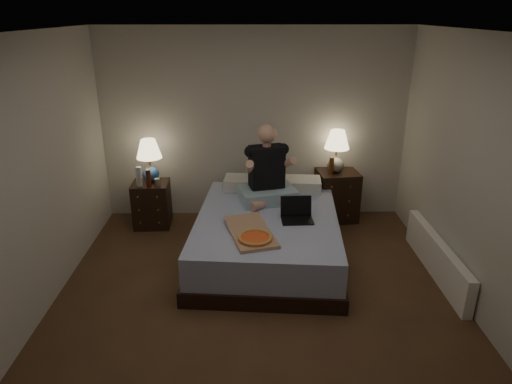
{
  "coord_description": "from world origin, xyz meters",
  "views": [
    {
      "loc": [
        -0.08,
        -3.63,
        2.65
      ],
      "look_at": [
        0.0,
        0.9,
        0.85
      ],
      "focal_mm": 32.0,
      "sensor_mm": 36.0,
      "label": 1
    }
  ],
  "objects_px": {
    "soda_can": "(157,182)",
    "radiator": "(437,258)",
    "beer_bottle_right": "(331,166)",
    "water_bottle": "(139,177)",
    "lamp_right": "(336,151)",
    "laptop": "(297,211)",
    "person": "(268,164)",
    "pizza_box": "(255,239)",
    "nightstand_left": "(152,204)",
    "lamp_left": "(150,161)",
    "beer_bottle_left": "(148,178)",
    "bed": "(267,236)",
    "nightstand_right": "(337,195)"
  },
  "relations": [
    {
      "from": "soda_can",
      "to": "radiator",
      "type": "distance_m",
      "value": 3.4
    },
    {
      "from": "beer_bottle_right",
      "to": "water_bottle",
      "type": "bearing_deg",
      "value": -176.02
    },
    {
      "from": "lamp_right",
      "to": "laptop",
      "type": "relative_size",
      "value": 1.65
    },
    {
      "from": "person",
      "to": "pizza_box",
      "type": "relative_size",
      "value": 1.22
    },
    {
      "from": "laptop",
      "to": "water_bottle",
      "type": "bearing_deg",
      "value": 152.29
    },
    {
      "from": "nightstand_left",
      "to": "laptop",
      "type": "height_order",
      "value": "laptop"
    },
    {
      "from": "lamp_right",
      "to": "beer_bottle_right",
      "type": "bearing_deg",
      "value": -125.11
    },
    {
      "from": "beer_bottle_right",
      "to": "person",
      "type": "bearing_deg",
      "value": -149.03
    },
    {
      "from": "lamp_left",
      "to": "person",
      "type": "xyz_separation_m",
      "value": [
        1.49,
        -0.5,
        0.11
      ]
    },
    {
      "from": "radiator",
      "to": "beer_bottle_right",
      "type": "bearing_deg",
      "value": 124.85
    },
    {
      "from": "soda_can",
      "to": "laptop",
      "type": "xyz_separation_m",
      "value": [
        1.68,
        -0.9,
        -0.01
      ]
    },
    {
      "from": "soda_can",
      "to": "pizza_box",
      "type": "xyz_separation_m",
      "value": [
        1.21,
        -1.39,
        -0.09
      ]
    },
    {
      "from": "nightstand_left",
      "to": "laptop",
      "type": "distance_m",
      "value": 2.09
    },
    {
      "from": "beer_bottle_left",
      "to": "laptop",
      "type": "distance_m",
      "value": 1.98
    },
    {
      "from": "bed",
      "to": "radiator",
      "type": "height_order",
      "value": "bed"
    },
    {
      "from": "nightstand_right",
      "to": "person",
      "type": "distance_m",
      "value": 1.31
    },
    {
      "from": "water_bottle",
      "to": "radiator",
      "type": "relative_size",
      "value": 0.16
    },
    {
      "from": "lamp_right",
      "to": "beer_bottle_left",
      "type": "distance_m",
      "value": 2.43
    },
    {
      "from": "beer_bottle_left",
      "to": "pizza_box",
      "type": "height_order",
      "value": "beer_bottle_left"
    },
    {
      "from": "nightstand_right",
      "to": "beer_bottle_right",
      "type": "xyz_separation_m",
      "value": [
        -0.11,
        -0.1,
        0.45
      ]
    },
    {
      "from": "soda_can",
      "to": "beer_bottle_right",
      "type": "distance_m",
      "value": 2.24
    },
    {
      "from": "lamp_right",
      "to": "water_bottle",
      "type": "bearing_deg",
      "value": -173.79
    },
    {
      "from": "bed",
      "to": "laptop",
      "type": "height_order",
      "value": "laptop"
    },
    {
      "from": "water_bottle",
      "to": "person",
      "type": "xyz_separation_m",
      "value": [
        1.6,
        -0.34,
        0.26
      ]
    },
    {
      "from": "lamp_left",
      "to": "soda_can",
      "type": "distance_m",
      "value": 0.31
    },
    {
      "from": "nightstand_right",
      "to": "beer_bottle_right",
      "type": "relative_size",
      "value": 2.94
    },
    {
      "from": "lamp_right",
      "to": "person",
      "type": "xyz_separation_m",
      "value": [
        -0.92,
        -0.61,
        0.03
      ]
    },
    {
      "from": "lamp_left",
      "to": "lamp_right",
      "type": "relative_size",
      "value": 1.0
    },
    {
      "from": "lamp_right",
      "to": "beer_bottle_right",
      "type": "distance_m",
      "value": 0.21
    },
    {
      "from": "lamp_left",
      "to": "person",
      "type": "height_order",
      "value": "person"
    },
    {
      "from": "beer_bottle_left",
      "to": "radiator",
      "type": "xyz_separation_m",
      "value": [
        3.26,
        -1.13,
        -0.51
      ]
    },
    {
      "from": "lamp_left",
      "to": "laptop",
      "type": "relative_size",
      "value": 1.65
    },
    {
      "from": "beer_bottle_left",
      "to": "pizza_box",
      "type": "relative_size",
      "value": 0.3
    },
    {
      "from": "nightstand_left",
      "to": "lamp_right",
      "type": "xyz_separation_m",
      "value": [
        2.41,
        0.17,
        0.66
      ]
    },
    {
      "from": "soda_can",
      "to": "radiator",
      "type": "relative_size",
      "value": 0.06
    },
    {
      "from": "pizza_box",
      "to": "radiator",
      "type": "distance_m",
      "value": 1.99
    },
    {
      "from": "nightstand_left",
      "to": "person",
      "type": "bearing_deg",
      "value": -18.51
    },
    {
      "from": "person",
      "to": "pizza_box",
      "type": "bearing_deg",
      "value": -112.61
    },
    {
      "from": "lamp_left",
      "to": "lamp_right",
      "type": "xyz_separation_m",
      "value": [
        2.41,
        0.11,
        0.08
      ]
    },
    {
      "from": "nightstand_right",
      "to": "soda_can",
      "type": "relative_size",
      "value": 6.75
    },
    {
      "from": "lamp_left",
      "to": "beer_bottle_right",
      "type": "height_order",
      "value": "lamp_left"
    },
    {
      "from": "nightstand_right",
      "to": "beer_bottle_left",
      "type": "height_order",
      "value": "beer_bottle_left"
    },
    {
      "from": "lamp_left",
      "to": "person",
      "type": "bearing_deg",
      "value": -18.59
    },
    {
      "from": "lamp_left",
      "to": "water_bottle",
      "type": "relative_size",
      "value": 2.24
    },
    {
      "from": "nightstand_right",
      "to": "lamp_right",
      "type": "xyz_separation_m",
      "value": [
        -0.04,
        0.0,
        0.62
      ]
    },
    {
      "from": "bed",
      "to": "nightstand_right",
      "type": "relative_size",
      "value": 3.07
    },
    {
      "from": "beer_bottle_left",
      "to": "person",
      "type": "distance_m",
      "value": 1.53
    },
    {
      "from": "person",
      "to": "beer_bottle_right",
      "type": "bearing_deg",
      "value": 17.21
    },
    {
      "from": "pizza_box",
      "to": "bed",
      "type": "bearing_deg",
      "value": 62.12
    },
    {
      "from": "bed",
      "to": "soda_can",
      "type": "bearing_deg",
      "value": 155.8
    }
  ]
}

